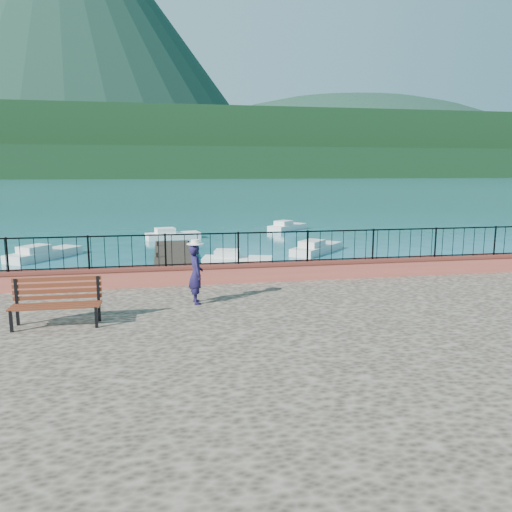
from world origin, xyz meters
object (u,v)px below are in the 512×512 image
object	(u,v)px
boat_5	(288,225)
boat_1	(237,258)
boat_2	(317,246)
boat_4	(173,233)
park_bench	(57,312)
boat_0	(90,286)
boat_3	(44,251)
person	(196,274)

from	to	relation	value
boat_5	boat_1	bearing A→B (deg)	-154.69
boat_2	boat_4	bearing A→B (deg)	89.82
boat_2	boat_5	bearing A→B (deg)	37.35
park_bench	boat_4	xyz separation A→B (m)	(3.09, 22.98, -1.11)
boat_0	boat_3	size ratio (longest dim) A/B	0.95
boat_4	boat_1	bearing A→B (deg)	-87.31
boat_3	boat_4	world-z (taller)	same
person	boat_1	distance (m)	11.60
person	boat_2	bearing A→B (deg)	-35.32
boat_1	boat_4	size ratio (longest dim) A/B	0.94
park_bench	boat_3	bearing A→B (deg)	103.96
boat_2	boat_4	world-z (taller)	same
person	boat_1	xyz separation A→B (m)	(2.77, 11.15, -1.58)
boat_1	boat_3	size ratio (longest dim) A/B	0.79
park_bench	boat_2	size ratio (longest dim) A/B	0.45
boat_0	boat_3	bearing A→B (deg)	111.24
person	boat_2	distance (m)	16.29
person	boat_0	xyz separation A→B (m)	(-3.50, 6.05, -1.58)
boat_1	boat_4	world-z (taller)	same
person	boat_5	size ratio (longest dim) A/B	0.43
person	park_bench	bearing A→B (deg)	106.76
boat_0	boat_3	world-z (taller)	same
boat_0	boat_4	world-z (taller)	same
boat_0	boat_5	distance (m)	22.77
park_bench	boat_2	bearing A→B (deg)	55.67
boat_2	boat_0	bearing A→B (deg)	168.83
boat_5	boat_0	bearing A→B (deg)	-164.06
boat_4	boat_2	bearing A→B (deg)	-55.75
boat_3	boat_0	bearing A→B (deg)	-123.97
park_bench	boat_4	bearing A→B (deg)	83.17
boat_1	boat_3	world-z (taller)	same
boat_1	boat_0	bearing A→B (deg)	-126.51
boat_2	boat_3	bearing A→B (deg)	129.49
boat_2	boat_4	distance (m)	10.81
park_bench	boat_5	xyz separation A→B (m)	(12.06, 26.53, -1.11)
boat_4	person	bearing A→B (deg)	-102.36
boat_0	boat_2	world-z (taller)	same
boat_0	boat_2	size ratio (longest dim) A/B	0.95
person	boat_2	size ratio (longest dim) A/B	0.37
park_bench	person	distance (m)	3.49
park_bench	boat_0	world-z (taller)	park_bench
park_bench	boat_0	bearing A→B (deg)	93.33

